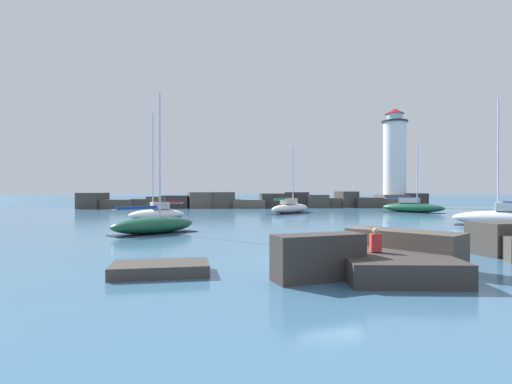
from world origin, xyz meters
The scene contains 11 objects.
ground_plane centered at (0.00, 0.00, 0.00)m, with size 600.00×600.00×0.00m, color #3D6B8E.
open_sea_beyond centered at (0.00, 108.51, 0.00)m, with size 400.00×116.00×0.01m.
breakwater_jetty centered at (0.93, 48.39, 1.02)m, with size 55.74×6.15×2.60m.
lighthouse centered at (23.90, 49.13, 7.25)m, with size 4.95×4.95×16.40m.
foreground_rocks centered at (3.24, -0.94, 0.56)m, with size 18.05×7.46×1.49m.
sailboat_moored_0 centered at (18.27, 14.65, 0.72)m, with size 7.56×6.01×10.14m.
sailboat_moored_1 centered at (3.87, 33.26, 0.68)m, with size 6.64×7.44×8.29m.
sailboat_moored_2 centered at (-10.44, 22.61, 0.66)m, with size 5.75×4.22×10.08m.
sailboat_moored_3 centered at (-8.73, 11.44, 0.59)m, with size 5.89×5.31×9.48m.
sailboat_moored_4 centered at (19.56, 33.69, 0.70)m, with size 6.93×7.01×8.59m.
person_on_rocks centered at (1.30, -1.95, 0.89)m, with size 0.36×0.22×1.60m.
Camera 1 is at (-3.81, -15.46, 2.95)m, focal length 28.00 mm.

